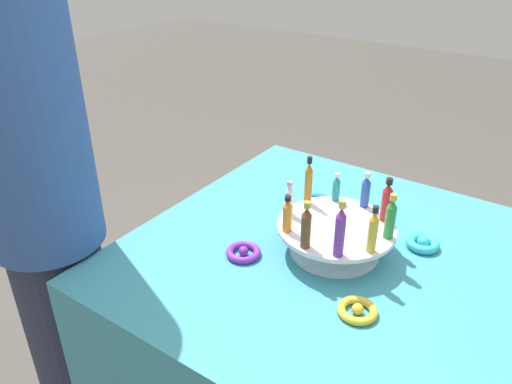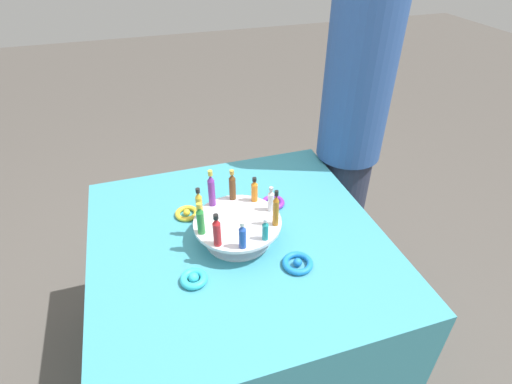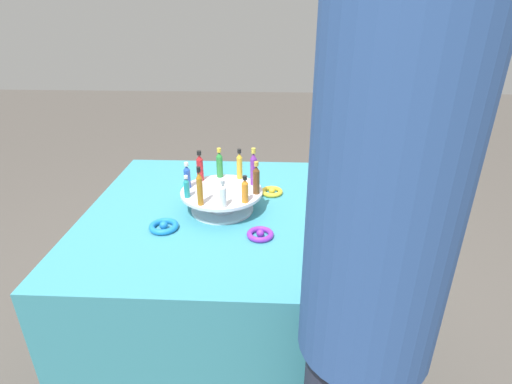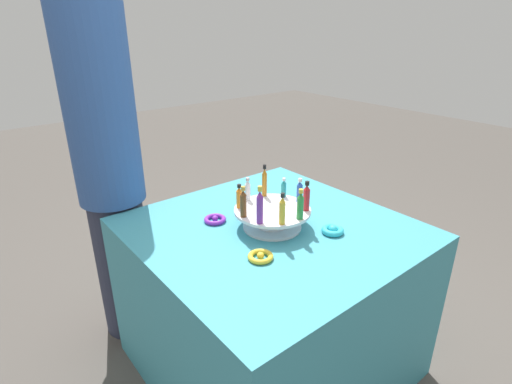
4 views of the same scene
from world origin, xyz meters
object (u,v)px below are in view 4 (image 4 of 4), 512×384
Objects in this scene: display_stand at (272,216)px; bottle_clear at (248,190)px; bottle_red at (306,197)px; person_figure at (109,169)px; bottle_gold at (282,210)px; ribbon_bow_blue at (281,201)px; ribbon_bow_teal at (333,230)px; bottle_amber at (264,182)px; bottle_blue at (300,191)px; bottle_orange at (239,197)px; bottle_green at (300,205)px; bottle_brown at (243,203)px; bottle_purple at (260,206)px; bottle_teal at (284,188)px; ribbon_bow_gold at (261,256)px; ribbon_bow_purple at (215,219)px.

display_stand is 3.12× the size of bottle_clear.
person_figure reaches higher than bottle_red.
display_stand is 0.17m from bottle_gold.
bottle_red is 0.30m from ribbon_bow_blue.
ribbon_bow_teal is at bearing 84.07° from ribbon_bow_blue.
display_stand is 2.19× the size of bottle_amber.
display_stand is 0.17m from bottle_red.
bottle_amber is at bearing -62.06° from bottle_blue.
bottle_green reaches higher than bottle_orange.
bottle_brown is 0.84× the size of bottle_purple.
bottle_amber is 0.26m from bottle_purple.
bottle_gold is at bearing -8.06° from bottle_green.
bottle_brown is 0.71m from person_figure.
display_stand is 2.55× the size of bottle_green.
bottle_red is (-0.10, 0.09, 0.09)m from display_stand.
bottle_green is at bearing 45.94° from bottle_blue.
bottle_blue is 0.99× the size of ribbon_bow_blue.
person_figure is (0.32, -0.58, 0.03)m from bottle_orange.
person_figure is (0.30, -0.74, 0.01)m from bottle_purple.
person_figure is at bearing -58.23° from display_stand.
bottle_teal is 0.05× the size of person_figure.
person_figure is at bearing -61.39° from bottle_green.
bottle_clear is 0.80× the size of bottle_brown.
bottle_brown reaches higher than ribbon_bow_blue.
ribbon_bow_teal is at bearing 174.07° from ribbon_bow_gold.
ribbon_bow_blue is at bearing -110.76° from bottle_red.
bottle_blue reaches higher than bottle_clear.
person_figure reaches higher than bottle_orange.
bottle_purple is 1.61× the size of ribbon_bow_gold.
bottle_amber is 1.52× the size of ribbon_bow_purple.
display_stand is at bearing -50.93° from ribbon_bow_teal.
ribbon_bow_blue is 0.50m from ribbon_bow_gold.
bottle_teal is (-0.10, -0.20, -0.02)m from bottle_green.
bottle_blue is at bearing -116.06° from bottle_red.
bottle_green is 0.08m from bottle_red.
bottle_brown is 0.27m from bottle_blue.
bottle_orange is at bearing 120.92° from ribbon_bow_purple.
bottle_teal is at bearing -152.06° from display_stand.
bottle_green is at bearing -23.90° from ribbon_bow_teal.
ribbon_bow_blue is at bearing -120.25° from bottle_green.
ribbon_bow_purple is (0.26, -0.29, -0.13)m from bottle_red.
bottle_brown reaches higher than bottle_red.
bottle_amber is at bearing 161.88° from ribbon_bow_purple.
person_figure reaches higher than bottle_green.
bottle_purple reaches higher than bottle_orange.
display_stand is 0.16m from bottle_orange.
ribbon_bow_teal reaches higher than ribbon_bow_purple.
bottle_purple is 0.19m from ribbon_bow_gold.
bottle_brown is 0.16m from bottle_gold.
bottle_gold is at bearing 63.94° from display_stand.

